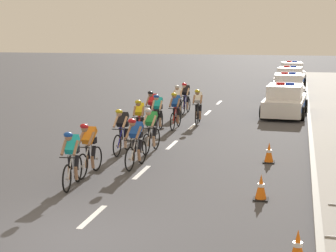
% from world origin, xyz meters
% --- Properties ---
extents(ground_plane, '(160.00, 160.00, 0.00)m').
position_xyz_m(ground_plane, '(0.00, 0.00, 0.00)').
color(ground_plane, '#424247').
extents(kerb_edge, '(0.16, 60.00, 0.13)m').
position_xyz_m(kerb_edge, '(4.84, 14.00, 0.07)').
color(kerb_edge, '#9E9E99').
rests_on(kerb_edge, ground).
extents(lane_markings_centre, '(0.14, 25.60, 0.01)m').
position_xyz_m(lane_markings_centre, '(0.00, 9.45, 0.00)').
color(lane_markings_centre, white).
rests_on(lane_markings_centre, ground).
extents(cyclist_lead, '(0.45, 1.72, 1.56)m').
position_xyz_m(cyclist_lead, '(-1.34, 3.55, 0.79)').
color(cyclist_lead, black).
rests_on(cyclist_lead, ground).
extents(cyclist_second, '(0.43, 1.72, 1.56)m').
position_xyz_m(cyclist_second, '(-1.36, 4.82, 0.79)').
color(cyclist_second, black).
rests_on(cyclist_second, ground).
extents(cyclist_third, '(0.45, 1.72, 1.56)m').
position_xyz_m(cyclist_third, '(-0.33, 5.98, 0.79)').
color(cyclist_third, black).
rests_on(cyclist_third, ground).
extents(cyclist_fourth, '(0.44, 1.72, 1.56)m').
position_xyz_m(cyclist_fourth, '(-0.42, 8.12, 0.79)').
color(cyclist_fourth, black).
rests_on(cyclist_fourth, ground).
extents(cyclist_fifth, '(0.43, 1.72, 1.56)m').
position_xyz_m(cyclist_fifth, '(-1.30, 7.71, 0.79)').
color(cyclist_fifth, black).
rests_on(cyclist_fifth, ground).
extents(cyclist_sixth, '(0.45, 1.72, 1.56)m').
position_xyz_m(cyclist_sixth, '(-1.41, 10.17, 0.79)').
color(cyclist_sixth, black).
rests_on(cyclist_sixth, ground).
extents(cyclist_seventh, '(0.42, 1.72, 1.56)m').
position_xyz_m(cyclist_seventh, '(-1.16, 11.97, 0.79)').
color(cyclist_seventh, black).
rests_on(cyclist_seventh, ground).
extents(cyclist_eighth, '(0.42, 1.72, 1.56)m').
position_xyz_m(cyclist_eighth, '(-0.60, 12.79, 0.79)').
color(cyclist_eighth, black).
rests_on(cyclist_eighth, ground).
extents(cyclist_ninth, '(0.43, 1.72, 1.56)m').
position_xyz_m(cyclist_ninth, '(0.09, 14.16, 0.79)').
color(cyclist_ninth, black).
rests_on(cyclist_ninth, ground).
extents(cyclist_tenth, '(0.43, 1.72, 1.56)m').
position_xyz_m(cyclist_tenth, '(-1.68, 13.10, 0.79)').
color(cyclist_tenth, black).
rests_on(cyclist_tenth, ground).
extents(cyclist_eleventh, '(0.43, 1.72, 1.56)m').
position_xyz_m(cyclist_eleventh, '(-1.16, 15.84, 0.79)').
color(cyclist_eleventh, black).
rests_on(cyclist_eleventh, ground).
extents(cyclist_twelfth, '(0.43, 1.72, 1.56)m').
position_xyz_m(cyclist_twelfth, '(-1.03, 17.01, 0.79)').
color(cyclist_twelfth, black).
rests_on(cyclist_twelfth, ground).
extents(police_car_nearest, '(2.19, 4.49, 1.59)m').
position_xyz_m(police_car_nearest, '(3.71, 17.40, 0.68)').
color(police_car_nearest, white).
rests_on(police_car_nearest, ground).
extents(police_car_second, '(2.10, 4.45, 1.59)m').
position_xyz_m(police_car_second, '(3.71, 23.99, 0.68)').
color(police_car_second, white).
rests_on(police_car_second, ground).
extents(police_car_third, '(2.25, 4.52, 1.59)m').
position_xyz_m(police_car_third, '(3.71, 29.90, 0.68)').
color(police_car_third, white).
rests_on(police_car_third, ground).
extents(police_car_furthest, '(2.29, 4.54, 1.59)m').
position_xyz_m(police_car_furthest, '(3.71, 35.97, 0.68)').
color(police_car_furthest, silver).
rests_on(police_car_furthest, ground).
extents(traffic_cone_near, '(0.36, 0.36, 0.64)m').
position_xyz_m(traffic_cone_near, '(4.42, -0.14, 0.31)').
color(traffic_cone_near, black).
rests_on(traffic_cone_near, ground).
extents(traffic_cone_mid, '(0.36, 0.36, 0.64)m').
position_xyz_m(traffic_cone_mid, '(3.54, 3.54, 0.31)').
color(traffic_cone_mid, black).
rests_on(traffic_cone_mid, ground).
extents(traffic_cone_far, '(0.36, 0.36, 0.64)m').
position_xyz_m(traffic_cone_far, '(3.51, 7.49, 0.31)').
color(traffic_cone_far, black).
rests_on(traffic_cone_far, ground).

